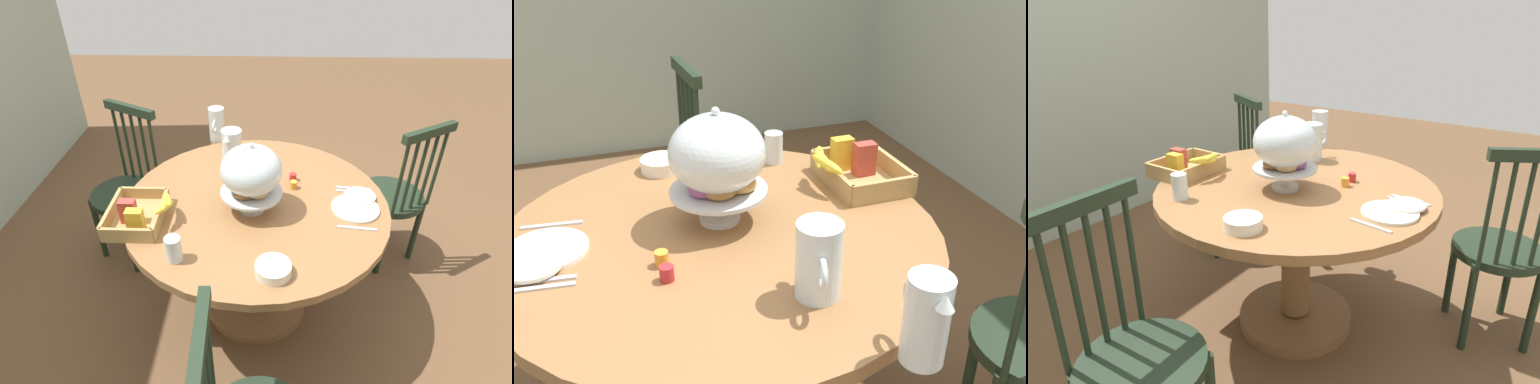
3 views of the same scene
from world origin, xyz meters
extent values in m
plane|color=brown|center=(0.00, 0.00, 0.00)|extent=(10.00, 10.00, 0.00)
cube|color=#9EAD9E|center=(0.00, 1.83, 1.30)|extent=(4.80, 0.06, 2.60)
cylinder|color=olive|center=(0.10, -0.05, 0.72)|extent=(1.25, 1.25, 0.04)
cylinder|color=brown|center=(0.10, -0.05, 0.39)|extent=(0.14, 0.14, 0.63)
cylinder|color=brown|center=(0.10, -0.05, 0.03)|extent=(0.56, 0.56, 0.06)
cylinder|color=#1E2D1E|center=(0.54, 0.77, 0.45)|extent=(0.40, 0.40, 0.04)
cylinder|color=#1E2D1E|center=(0.48, 0.96, 0.23)|extent=(0.04, 0.04, 0.45)
cylinder|color=#1E2D1E|center=(0.35, 0.71, 0.23)|extent=(0.04, 0.04, 0.45)
cylinder|color=#1E2D1E|center=(0.73, 0.83, 0.23)|extent=(0.04, 0.04, 0.45)
cylinder|color=#1E2D1E|center=(0.59, 0.58, 0.23)|extent=(0.04, 0.04, 0.45)
cylinder|color=#1E2D1E|center=(0.74, 0.82, 0.69)|extent=(0.02, 0.02, 0.48)
cylinder|color=#1E2D1E|center=(0.71, 0.75, 0.69)|extent=(0.02, 0.02, 0.48)
cylinder|color=#1E2D1E|center=(0.68, 0.69, 0.69)|extent=(0.02, 0.02, 0.48)
cylinder|color=#1E2D1E|center=(0.64, 0.63, 0.69)|extent=(0.02, 0.02, 0.48)
cylinder|color=#1E2D1E|center=(0.61, 0.57, 0.69)|extent=(0.02, 0.02, 0.48)
cube|color=#1E2D1E|center=(0.68, 0.69, 0.95)|extent=(0.20, 0.34, 0.05)
cylinder|color=#1E2D1E|center=(-0.82, -0.09, 0.45)|extent=(0.40, 0.40, 0.04)
cylinder|color=#1E2D1E|center=(-0.68, 0.06, 0.23)|extent=(0.04, 0.04, 0.45)
cylinder|color=#1E2D1E|center=(-0.97, 0.06, 0.69)|extent=(0.02, 0.02, 0.48)
cylinder|color=#1E2D1E|center=(-0.90, 0.07, 0.69)|extent=(0.02, 0.02, 0.48)
cylinder|color=#1E2D1E|center=(-0.83, 0.07, 0.69)|extent=(0.02, 0.02, 0.48)
cylinder|color=#1E2D1E|center=(-0.76, 0.07, 0.69)|extent=(0.02, 0.02, 0.48)
cylinder|color=#1E2D1E|center=(-0.69, 0.08, 0.69)|extent=(0.02, 0.02, 0.48)
cube|color=#1E2D1E|center=(-0.83, 0.07, 0.95)|extent=(0.36, 0.05, 0.05)
cylinder|color=#1E2D1E|center=(0.57, -0.85, 0.45)|extent=(0.40, 0.40, 0.04)
cylinder|color=#1E2D1E|center=(0.76, -0.90, 0.23)|extent=(0.04, 0.04, 0.45)
cylinder|color=#1E2D1E|center=(0.62, -0.66, 0.23)|extent=(0.04, 0.04, 0.45)
cylinder|color=#1E2D1E|center=(0.52, -1.04, 0.23)|extent=(0.04, 0.04, 0.45)
cylinder|color=#1E2D1E|center=(0.38, -0.80, 0.23)|extent=(0.04, 0.04, 0.45)
cylinder|color=#1E2D1E|center=(0.43, -0.93, 0.69)|extent=(0.02, 0.02, 0.48)
cylinder|color=#1E2D1E|center=(0.40, -0.87, 0.69)|extent=(0.02, 0.02, 0.48)
cylinder|color=#1E2D1E|center=(0.36, -0.81, 0.69)|extent=(0.02, 0.02, 0.48)
cube|color=#1E2D1E|center=(0.43, -0.93, 0.95)|extent=(0.21, 0.33, 0.05)
cylinder|color=silver|center=(0.04, -0.03, 0.75)|extent=(0.12, 0.12, 0.02)
cylinder|color=silver|center=(0.04, -0.03, 0.79)|extent=(0.03, 0.03, 0.09)
cylinder|color=silver|center=(0.04, -0.03, 0.84)|extent=(0.28, 0.28, 0.01)
torus|color=#B27033|center=(0.08, -0.04, 0.86)|extent=(0.10, 0.10, 0.03)
torus|color=#D19347|center=(0.06, 0.03, 0.86)|extent=(0.10, 0.10, 0.03)
torus|color=#935628|center=(0.00, 0.00, 0.86)|extent=(0.10, 0.10, 0.03)
torus|color=tan|center=(0.01, -0.06, 0.86)|extent=(0.10, 0.10, 0.03)
torus|color=#994C84|center=(0.06, -0.07, 0.86)|extent=(0.10, 0.10, 0.03)
ellipsoid|color=silver|center=(0.04, -0.03, 0.95)|extent=(0.27, 0.27, 0.22)
sphere|color=silver|center=(0.04, -0.03, 1.07)|extent=(0.02, 0.02, 0.02)
cylinder|color=silver|center=(0.46, 0.09, 0.84)|extent=(0.11, 0.11, 0.19)
cylinder|color=orange|center=(0.46, 0.09, 0.81)|extent=(0.10, 0.10, 0.13)
cone|color=silver|center=(0.40, 0.11, 0.92)|extent=(0.04, 0.04, 0.03)
torus|color=silver|center=(0.53, 0.07, 0.85)|extent=(0.07, 0.03, 0.07)
cylinder|color=silver|center=(0.73, 0.20, 0.84)|extent=(0.09, 0.09, 0.20)
cylinder|color=white|center=(0.73, 0.20, 0.81)|extent=(0.08, 0.08, 0.14)
cone|color=silver|center=(0.79, 0.20, 0.92)|extent=(0.04, 0.04, 0.03)
torus|color=silver|center=(0.67, 0.21, 0.85)|extent=(0.08, 0.02, 0.07)
cube|color=tan|center=(-0.06, 0.48, 0.75)|extent=(0.30, 0.22, 0.01)
cube|color=tan|center=(-0.06, 0.37, 0.78)|extent=(0.30, 0.02, 0.07)
cube|color=tan|center=(-0.06, 0.59, 0.78)|extent=(0.30, 0.02, 0.07)
cube|color=tan|center=(-0.21, 0.48, 0.78)|extent=(0.02, 0.22, 0.07)
cube|color=tan|center=(0.09, 0.48, 0.78)|extent=(0.02, 0.22, 0.07)
cube|color=gold|center=(-0.15, 0.45, 0.81)|extent=(0.04, 0.07, 0.11)
cube|color=#B23D33|center=(-0.08, 0.50, 0.81)|extent=(0.05, 0.07, 0.11)
ellipsoid|color=yellow|center=(-0.09, 0.34, 0.84)|extent=(0.14, 0.08, 0.05)
ellipsoid|color=yellow|center=(-0.06, 0.34, 0.84)|extent=(0.13, 0.03, 0.05)
ellipsoid|color=yellow|center=(-0.03, 0.34, 0.84)|extent=(0.14, 0.08, 0.05)
cylinder|color=white|center=(0.05, -0.51, 0.75)|extent=(0.22, 0.22, 0.01)
cylinder|color=white|center=(0.13, -0.54, 0.76)|extent=(0.15, 0.15, 0.01)
cylinder|color=white|center=(-0.37, -0.13, 0.76)|extent=(0.14, 0.14, 0.04)
cylinder|color=silver|center=(-0.30, 0.26, 0.80)|extent=(0.06, 0.06, 0.11)
cylinder|color=#B7282D|center=(0.29, -0.23, 0.76)|extent=(0.04, 0.04, 0.04)
cylinder|color=orange|center=(0.22, -0.23, 0.76)|extent=(0.04, 0.04, 0.04)
cube|color=silver|center=(0.19, -0.53, 0.74)|extent=(0.03, 0.17, 0.01)
cube|color=silver|center=(0.22, -0.53, 0.74)|extent=(0.03, 0.17, 0.01)
cube|color=silver|center=(-0.09, -0.49, 0.74)|extent=(0.03, 0.17, 0.01)
camera|label=1|loc=(-1.45, -0.10, 1.87)|focal=28.28mm
camera|label=2|loc=(1.49, -0.39, 1.58)|focal=41.26mm
camera|label=3|loc=(-1.43, -1.04, 1.45)|focal=30.77mm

